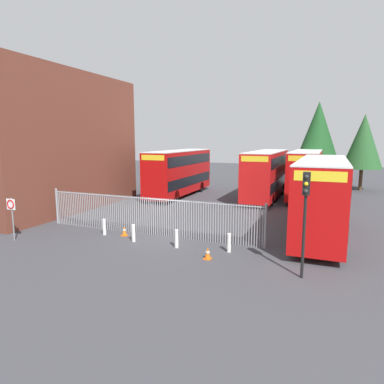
{
  "coord_description": "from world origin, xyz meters",
  "views": [
    {
      "loc": [
        8.55,
        -17.01,
        5.59
      ],
      "look_at": [
        0.0,
        4.0,
        2.0
      ],
      "focal_mm": 31.88,
      "sensor_mm": 36.0,
      "label": 1
    }
  ],
  "objects_px": {
    "double_decker_bus_behind_fence_right": "(266,173)",
    "traffic_cone_by_gate": "(124,231)",
    "bollard_center_front": "(133,233)",
    "speed_limit_sign_post": "(11,209)",
    "double_decker_bus_far_back": "(306,172)",
    "double_decker_bus_behind_fence_left": "(180,171)",
    "bollard_far_right": "(229,243)",
    "traffic_cone_mid_forecourt": "(208,253)",
    "double_decker_bus_near_gate": "(321,194)",
    "traffic_light_kerbside": "(305,205)",
    "bollard_near_left": "(104,227)",
    "bollard_near_right": "(177,239)"
  },
  "relations": [
    {
      "from": "double_decker_bus_behind_fence_right",
      "to": "traffic_cone_by_gate",
      "type": "xyz_separation_m",
      "value": [
        -5.35,
        -15.54,
        -2.13
      ]
    },
    {
      "from": "bollard_center_front",
      "to": "speed_limit_sign_post",
      "type": "height_order",
      "value": "speed_limit_sign_post"
    },
    {
      "from": "double_decker_bus_behind_fence_right",
      "to": "double_decker_bus_far_back",
      "type": "height_order",
      "value": "same"
    },
    {
      "from": "double_decker_bus_behind_fence_left",
      "to": "bollard_far_right",
      "type": "xyz_separation_m",
      "value": [
        9.24,
        -14.6,
        -1.95
      ]
    },
    {
      "from": "traffic_cone_mid_forecourt",
      "to": "double_decker_bus_near_gate",
      "type": "bearing_deg",
      "value": 53.26
    },
    {
      "from": "traffic_light_kerbside",
      "to": "bollard_center_front",
      "type": "bearing_deg",
      "value": 169.42
    },
    {
      "from": "double_decker_bus_near_gate",
      "to": "bollard_near_left",
      "type": "distance_m",
      "value": 12.71
    },
    {
      "from": "double_decker_bus_behind_fence_left",
      "to": "double_decker_bus_behind_fence_right",
      "type": "distance_m",
      "value": 8.3
    },
    {
      "from": "double_decker_bus_near_gate",
      "to": "double_decker_bus_behind_fence_right",
      "type": "relative_size",
      "value": 1.0
    },
    {
      "from": "bollard_near_left",
      "to": "bollard_center_front",
      "type": "relative_size",
      "value": 1.0
    },
    {
      "from": "double_decker_bus_behind_fence_left",
      "to": "bollard_near_right",
      "type": "relative_size",
      "value": 11.38
    },
    {
      "from": "bollard_far_right",
      "to": "traffic_light_kerbside",
      "type": "distance_m",
      "value": 4.8
    },
    {
      "from": "traffic_cone_mid_forecourt",
      "to": "bollard_near_right",
      "type": "bearing_deg",
      "value": 154.39
    },
    {
      "from": "bollard_near_right",
      "to": "double_decker_bus_far_back",
      "type": "bearing_deg",
      "value": 74.73
    },
    {
      "from": "double_decker_bus_behind_fence_right",
      "to": "speed_limit_sign_post",
      "type": "bearing_deg",
      "value": -119.18
    },
    {
      "from": "bollard_far_right",
      "to": "speed_limit_sign_post",
      "type": "distance_m",
      "value": 11.87
    },
    {
      "from": "double_decker_bus_far_back",
      "to": "bollard_center_front",
      "type": "bearing_deg",
      "value": -112.66
    },
    {
      "from": "bollard_near_left",
      "to": "double_decker_bus_behind_fence_left",
      "type": "bearing_deg",
      "value": 96.54
    },
    {
      "from": "bollard_far_right",
      "to": "traffic_light_kerbside",
      "type": "relative_size",
      "value": 0.22
    },
    {
      "from": "double_decker_bus_behind_fence_right",
      "to": "traffic_light_kerbside",
      "type": "bearing_deg",
      "value": -75.44
    },
    {
      "from": "double_decker_bus_behind_fence_right",
      "to": "bollard_near_right",
      "type": "height_order",
      "value": "double_decker_bus_behind_fence_right"
    },
    {
      "from": "double_decker_bus_far_back",
      "to": "bollard_near_right",
      "type": "distance_m",
      "value": 19.09
    },
    {
      "from": "bollard_near_left",
      "to": "double_decker_bus_behind_fence_right",
      "type": "bearing_deg",
      "value": 67.62
    },
    {
      "from": "bollard_near_right",
      "to": "traffic_cone_by_gate",
      "type": "distance_m",
      "value": 3.82
    },
    {
      "from": "traffic_light_kerbside",
      "to": "bollard_near_right",
      "type": "bearing_deg",
      "value": 165.84
    },
    {
      "from": "double_decker_bus_near_gate",
      "to": "double_decker_bus_far_back",
      "type": "relative_size",
      "value": 1.0
    },
    {
      "from": "traffic_cone_by_gate",
      "to": "traffic_cone_mid_forecourt",
      "type": "distance_m",
      "value": 6.05
    },
    {
      "from": "double_decker_bus_behind_fence_left",
      "to": "bollard_near_left",
      "type": "relative_size",
      "value": 11.38
    },
    {
      "from": "traffic_cone_by_gate",
      "to": "speed_limit_sign_post",
      "type": "height_order",
      "value": "speed_limit_sign_post"
    },
    {
      "from": "double_decker_bus_behind_fence_right",
      "to": "bollard_far_right",
      "type": "relative_size",
      "value": 11.38
    },
    {
      "from": "double_decker_bus_behind_fence_left",
      "to": "traffic_light_kerbside",
      "type": "bearing_deg",
      "value": -52.19
    },
    {
      "from": "double_decker_bus_behind_fence_right",
      "to": "bollard_near_left",
      "type": "bearing_deg",
      "value": -112.38
    },
    {
      "from": "bollard_near_right",
      "to": "bollard_near_left",
      "type": "bearing_deg",
      "value": 173.52
    },
    {
      "from": "bollard_near_right",
      "to": "double_decker_bus_behind_fence_left",
      "type": "bearing_deg",
      "value": 113.62
    },
    {
      "from": "bollard_far_right",
      "to": "bollard_near_right",
      "type": "bearing_deg",
      "value": -172.46
    },
    {
      "from": "double_decker_bus_behind_fence_left",
      "to": "double_decker_bus_behind_fence_right",
      "type": "relative_size",
      "value": 1.0
    },
    {
      "from": "double_decker_bus_behind_fence_right",
      "to": "double_decker_bus_behind_fence_left",
      "type": "bearing_deg",
      "value": -170.06
    },
    {
      "from": "double_decker_bus_far_back",
      "to": "traffic_cone_mid_forecourt",
      "type": "xyz_separation_m",
      "value": [
        -2.95,
        -19.31,
        -2.13
      ]
    },
    {
      "from": "traffic_cone_mid_forecourt",
      "to": "double_decker_bus_behind_fence_left",
      "type": "bearing_deg",
      "value": 118.32
    },
    {
      "from": "double_decker_bus_behind_fence_right",
      "to": "traffic_light_kerbside",
      "type": "relative_size",
      "value": 2.51
    },
    {
      "from": "double_decker_bus_near_gate",
      "to": "bollard_near_left",
      "type": "relative_size",
      "value": 11.38
    },
    {
      "from": "double_decker_bus_far_back",
      "to": "traffic_light_kerbside",
      "type": "relative_size",
      "value": 2.51
    },
    {
      "from": "double_decker_bus_near_gate",
      "to": "speed_limit_sign_post",
      "type": "relative_size",
      "value": 4.5
    },
    {
      "from": "double_decker_bus_far_back",
      "to": "double_decker_bus_behind_fence_left",
      "type": "bearing_deg",
      "value": -163.74
    },
    {
      "from": "bollard_near_left",
      "to": "traffic_light_kerbside",
      "type": "relative_size",
      "value": 0.22
    },
    {
      "from": "double_decker_bus_behind_fence_left",
      "to": "double_decker_bus_far_back",
      "type": "distance_m",
      "value": 12.02
    },
    {
      "from": "double_decker_bus_behind_fence_right",
      "to": "double_decker_bus_far_back",
      "type": "distance_m",
      "value": 3.89
    },
    {
      "from": "traffic_light_kerbside",
      "to": "traffic_cone_mid_forecourt",
      "type": "bearing_deg",
      "value": 171.87
    },
    {
      "from": "traffic_cone_by_gate",
      "to": "double_decker_bus_behind_fence_right",
      "type": "bearing_deg",
      "value": 71.02
    },
    {
      "from": "bollard_near_right",
      "to": "traffic_light_kerbside",
      "type": "bearing_deg",
      "value": -14.16
    }
  ]
}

